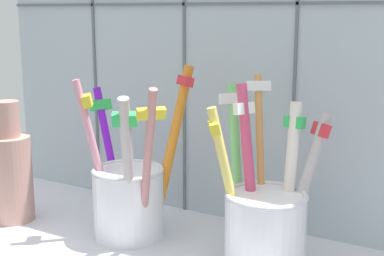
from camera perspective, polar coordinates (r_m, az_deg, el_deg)
tile_wall_back at (r=58.28cm, az=5.21°, el=9.88°), size 64.00×2.20×45.00cm
toothbrush_cup_left at (r=56.19cm, az=-6.56°, el=-6.80°), size 13.57×11.20×17.51cm
toothbrush_cup_right at (r=49.53cm, az=7.62°, el=-9.46°), size 10.52×10.27×16.87cm
ceramic_vase at (r=63.03cm, az=-18.44°, el=-4.35°), size 4.62×4.62×13.36cm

